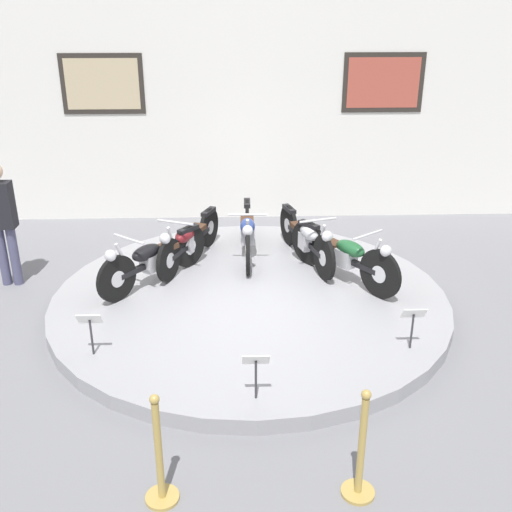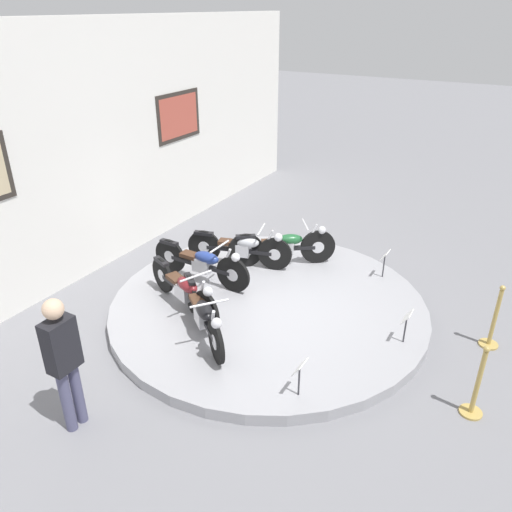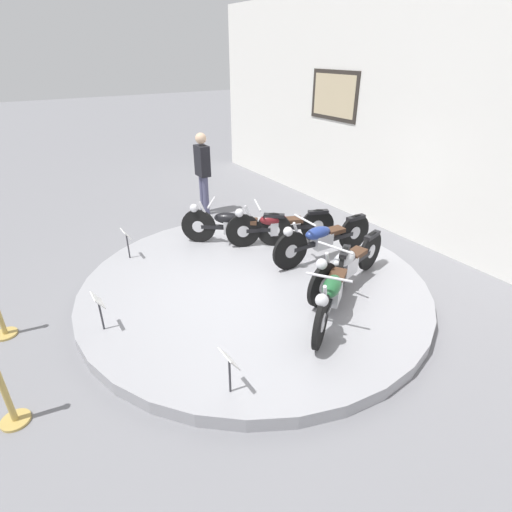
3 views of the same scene
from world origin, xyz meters
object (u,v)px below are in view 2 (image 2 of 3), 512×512
(stanchion_post_left_of_entry, at_px, (476,392))
(motorcycle_silver, at_px, (241,247))
(info_placard_front_centre, at_px, (406,321))
(visitor_standing, at_px, (63,357))
(stanchion_post_right_of_entry, at_px, (493,326))
(motorcycle_maroon, at_px, (185,289))
(motorcycle_green, at_px, (284,245))
(motorcycle_blue, at_px, (202,262))
(motorcycle_black, at_px, (203,313))
(info_placard_front_right, at_px, (385,258))
(info_placard_front_left, at_px, (299,371))

(stanchion_post_left_of_entry, bearing_deg, motorcycle_silver, 69.15)
(info_placard_front_centre, distance_m, stanchion_post_left_of_entry, 1.36)
(visitor_standing, relative_size, stanchion_post_right_of_entry, 1.72)
(motorcycle_maroon, xyz_separation_m, info_placard_front_centre, (0.86, -3.27, -0.00))
(motorcycle_green, relative_size, visitor_standing, 0.94)
(motorcycle_maroon, relative_size, info_placard_front_centre, 3.58)
(motorcycle_blue, relative_size, motorcycle_green, 1.20)
(visitor_standing, bearing_deg, motorcycle_black, -11.49)
(motorcycle_green, bearing_deg, stanchion_post_right_of_entry, -97.64)
(info_placard_front_right, height_order, stanchion_post_left_of_entry, stanchion_post_left_of_entry)
(motorcycle_black, bearing_deg, info_placard_front_right, -29.98)
(motorcycle_blue, height_order, info_placard_front_left, motorcycle_blue)
(motorcycle_maroon, xyz_separation_m, motorcycle_green, (2.15, -0.66, 0.02))
(visitor_standing, bearing_deg, motorcycle_green, -5.14)
(info_placard_front_centre, bearing_deg, info_placard_front_right, 25.81)
(motorcycle_blue, bearing_deg, info_placard_front_right, -56.99)
(motorcycle_silver, height_order, motorcycle_green, motorcycle_green)
(motorcycle_silver, bearing_deg, stanchion_post_right_of_entry, -90.70)
(motorcycle_silver, distance_m, info_placard_front_centre, 3.38)
(motorcycle_black, distance_m, motorcycle_maroon, 0.80)
(motorcycle_green, height_order, visitor_standing, visitor_standing)
(motorcycle_black, height_order, motorcycle_silver, motorcycle_silver)
(motorcycle_maroon, bearing_deg, motorcycle_blue, 17.29)
(info_placard_front_centre, height_order, stanchion_post_left_of_entry, stanchion_post_left_of_entry)
(motorcycle_green, distance_m, info_placard_front_left, 3.51)
(stanchion_post_left_of_entry, distance_m, stanchion_post_right_of_entry, 1.60)
(stanchion_post_left_of_entry, bearing_deg, motorcycle_black, 97.68)
(info_placard_front_centre, distance_m, visitor_standing, 4.54)
(motorcycle_maroon, height_order, stanchion_post_right_of_entry, stanchion_post_right_of_entry)
(motorcycle_green, xyz_separation_m, visitor_standing, (-4.66, 0.42, 0.44))
(motorcycle_green, height_order, info_placard_front_left, motorcycle_green)
(motorcycle_blue, xyz_separation_m, visitor_standing, (-3.36, -0.51, 0.45))
(info_placard_front_right, bearing_deg, motorcycle_silver, 110.22)
(info_placard_front_centre, relative_size, stanchion_post_left_of_entry, 0.50)
(info_placard_front_centre, relative_size, stanchion_post_right_of_entry, 0.50)
(motorcycle_black, distance_m, motorcycle_green, 2.59)
(motorcycle_blue, xyz_separation_m, stanchion_post_right_of_entry, (0.80, -4.61, -0.22))
(visitor_standing, bearing_deg, info_placard_front_right, -23.06)
(motorcycle_black, relative_size, info_placard_front_left, 3.06)
(motorcycle_black, xyz_separation_m, visitor_standing, (-2.07, 0.42, 0.46))
(motorcycle_green, height_order, info_placard_front_right, motorcycle_green)
(info_placard_front_right, bearing_deg, visitor_standing, 156.94)
(motorcycle_black, height_order, visitor_standing, visitor_standing)
(info_placard_front_centre, bearing_deg, motorcycle_silver, 75.34)
(motorcycle_silver, bearing_deg, info_placard_front_left, -137.04)
(visitor_standing, bearing_deg, motorcycle_silver, 3.34)
(motorcycle_blue, distance_m, stanchion_post_right_of_entry, 4.69)
(motorcycle_green, distance_m, visitor_standing, 4.70)
(motorcycle_black, height_order, info_placard_front_left, motorcycle_black)
(motorcycle_green, bearing_deg, info_placard_front_right, -75.58)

